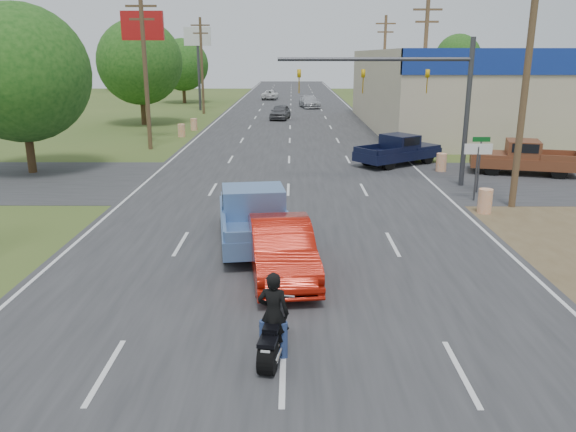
{
  "coord_description": "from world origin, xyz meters",
  "views": [
    {
      "loc": [
        0.18,
        -10.03,
        6.19
      ],
      "look_at": [
        0.05,
        6.98,
        1.3
      ],
      "focal_mm": 35.0,
      "sensor_mm": 36.0,
      "label": 1
    }
  ],
  "objects_px": {
    "motorcycle": "(273,337)",
    "distant_car_silver": "(310,102)",
    "navy_pickup": "(400,150)",
    "distant_car_white": "(270,95)",
    "rider": "(273,318)",
    "brown_pickup": "(521,157)",
    "blue_pickup": "(253,214)",
    "distant_car_grey": "(280,112)",
    "red_convertible": "(282,249)"
  },
  "relations": [
    {
      "from": "brown_pickup",
      "to": "distant_car_white",
      "type": "height_order",
      "value": "brown_pickup"
    },
    {
      "from": "distant_car_grey",
      "to": "distant_car_silver",
      "type": "height_order",
      "value": "distant_car_silver"
    },
    {
      "from": "motorcycle",
      "to": "distant_car_white",
      "type": "relative_size",
      "value": 0.47
    },
    {
      "from": "rider",
      "to": "distant_car_white",
      "type": "distance_m",
      "value": 71.85
    },
    {
      "from": "red_convertible",
      "to": "distant_car_grey",
      "type": "xyz_separation_m",
      "value": [
        -0.88,
        41.17,
        -0.09
      ]
    },
    {
      "from": "blue_pickup",
      "to": "navy_pickup",
      "type": "xyz_separation_m",
      "value": [
        7.59,
        14.18,
        -0.08
      ]
    },
    {
      "from": "motorcycle",
      "to": "distant_car_white",
      "type": "height_order",
      "value": "distant_car_white"
    },
    {
      "from": "distant_car_white",
      "to": "distant_car_silver",
      "type": "bearing_deg",
      "value": 114.54
    },
    {
      "from": "red_convertible",
      "to": "distant_car_silver",
      "type": "xyz_separation_m",
      "value": [
        2.41,
        53.97,
        -0.08
      ]
    },
    {
      "from": "brown_pickup",
      "to": "distant_car_silver",
      "type": "bearing_deg",
      "value": 29.64
    },
    {
      "from": "rider",
      "to": "blue_pickup",
      "type": "height_order",
      "value": "blue_pickup"
    },
    {
      "from": "motorcycle",
      "to": "red_convertible",
      "type": "bearing_deg",
      "value": 97.67
    },
    {
      "from": "motorcycle",
      "to": "navy_pickup",
      "type": "bearing_deg",
      "value": 81.94
    },
    {
      "from": "blue_pickup",
      "to": "distant_car_white",
      "type": "distance_m",
      "value": 64.11
    },
    {
      "from": "brown_pickup",
      "to": "distant_car_white",
      "type": "bearing_deg",
      "value": 31.53
    },
    {
      "from": "rider",
      "to": "blue_pickup",
      "type": "distance_m",
      "value": 7.77
    },
    {
      "from": "navy_pickup",
      "to": "brown_pickup",
      "type": "xyz_separation_m",
      "value": [
        6.06,
        -2.63,
        0.03
      ]
    },
    {
      "from": "brown_pickup",
      "to": "distant_car_silver",
      "type": "distance_m",
      "value": 40.61
    },
    {
      "from": "red_convertible",
      "to": "distant_car_grey",
      "type": "height_order",
      "value": "red_convertible"
    },
    {
      "from": "distant_car_silver",
      "to": "distant_car_white",
      "type": "bearing_deg",
      "value": 102.68
    },
    {
      "from": "distant_car_silver",
      "to": "red_convertible",
      "type": "bearing_deg",
      "value": -101.71
    },
    {
      "from": "motorcycle",
      "to": "rider",
      "type": "xyz_separation_m",
      "value": [
        0.01,
        0.06,
        0.42
      ]
    },
    {
      "from": "red_convertible",
      "to": "distant_car_silver",
      "type": "bearing_deg",
      "value": 80.28
    },
    {
      "from": "navy_pickup",
      "to": "distant_car_silver",
      "type": "height_order",
      "value": "navy_pickup"
    },
    {
      "from": "navy_pickup",
      "to": "distant_car_silver",
      "type": "relative_size",
      "value": 1.09
    },
    {
      "from": "blue_pickup",
      "to": "distant_car_grey",
      "type": "xyz_separation_m",
      "value": [
        0.14,
        38.05,
        -0.24
      ]
    },
    {
      "from": "distant_car_silver",
      "to": "brown_pickup",
      "type": "bearing_deg",
      "value": -84.57
    },
    {
      "from": "motorcycle",
      "to": "blue_pickup",
      "type": "relative_size",
      "value": 0.37
    },
    {
      "from": "navy_pickup",
      "to": "distant_car_grey",
      "type": "bearing_deg",
      "value": 161.73
    },
    {
      "from": "rider",
      "to": "distant_car_white",
      "type": "height_order",
      "value": "rider"
    },
    {
      "from": "distant_car_silver",
      "to": "rider",
      "type": "bearing_deg",
      "value": -101.59
    },
    {
      "from": "distant_car_white",
      "to": "blue_pickup",
      "type": "bearing_deg",
      "value": 94.38
    },
    {
      "from": "red_convertible",
      "to": "distant_car_white",
      "type": "relative_size",
      "value": 1.05
    },
    {
      "from": "blue_pickup",
      "to": "distant_car_grey",
      "type": "bearing_deg",
      "value": 82.0
    },
    {
      "from": "motorcycle",
      "to": "distant_car_silver",
      "type": "bearing_deg",
      "value": 96.39
    },
    {
      "from": "motorcycle",
      "to": "distant_car_grey",
      "type": "distance_m",
      "value": 45.83
    },
    {
      "from": "red_convertible",
      "to": "brown_pickup",
      "type": "xyz_separation_m",
      "value": [
        12.63,
        14.67,
        0.11
      ]
    },
    {
      "from": "rider",
      "to": "distant_car_white",
      "type": "bearing_deg",
      "value": -78.92
    },
    {
      "from": "motorcycle",
      "to": "rider",
      "type": "relative_size",
      "value": 1.21
    },
    {
      "from": "motorcycle",
      "to": "navy_pickup",
      "type": "xyz_separation_m",
      "value": [
        6.67,
        21.95,
        0.39
      ]
    },
    {
      "from": "brown_pickup",
      "to": "distant_car_silver",
      "type": "height_order",
      "value": "brown_pickup"
    },
    {
      "from": "distant_car_silver",
      "to": "blue_pickup",
      "type": "bearing_deg",
      "value": -103.0
    },
    {
      "from": "blue_pickup",
      "to": "distant_car_grey",
      "type": "height_order",
      "value": "blue_pickup"
    },
    {
      "from": "navy_pickup",
      "to": "distant_car_white",
      "type": "bearing_deg",
      "value": 155.14
    },
    {
      "from": "rider",
      "to": "navy_pickup",
      "type": "distance_m",
      "value": 22.88
    },
    {
      "from": "rider",
      "to": "brown_pickup",
      "type": "height_order",
      "value": "rider"
    },
    {
      "from": "blue_pickup",
      "to": "rider",
      "type": "bearing_deg",
      "value": -90.93
    },
    {
      "from": "motorcycle",
      "to": "brown_pickup",
      "type": "bearing_deg",
      "value": 65.47
    },
    {
      "from": "red_convertible",
      "to": "distant_car_white",
      "type": "distance_m",
      "value": 67.26
    },
    {
      "from": "distant_car_white",
      "to": "motorcycle",
      "type": "bearing_deg",
      "value": 94.93
    }
  ]
}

